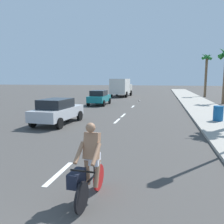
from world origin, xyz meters
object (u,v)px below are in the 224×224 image
(palm_tree_distant, at_px, (206,63))
(trash_bin_far, at_px, (218,113))
(delivery_truck, at_px, (121,87))
(parked_car_teal, at_px, (99,97))
(cyclist, at_px, (88,166))
(parked_car_silver, at_px, (57,110))

(palm_tree_distant, height_order, trash_bin_far, palm_tree_distant)
(delivery_truck, xyz_separation_m, trash_bin_far, (9.98, -20.63, -0.89))
(parked_car_teal, bearing_deg, cyclist, -75.32)
(trash_bin_far, bearing_deg, palm_tree_distant, 82.71)
(delivery_truck, distance_m, trash_bin_far, 22.93)
(parked_car_silver, bearing_deg, palm_tree_distant, 65.98)
(parked_car_silver, bearing_deg, delivery_truck, 93.39)
(delivery_truck, relative_size, palm_tree_distant, 0.93)
(palm_tree_distant, bearing_deg, delivery_truck, -171.98)
(trash_bin_far, bearing_deg, delivery_truck, 115.83)
(cyclist, relative_size, parked_car_teal, 0.46)
(cyclist, relative_size, parked_car_silver, 0.43)
(cyclist, bearing_deg, palm_tree_distant, -99.51)
(cyclist, xyz_separation_m, palm_tree_distant, (7.93, 33.24, 4.32))
(cyclist, xyz_separation_m, trash_bin_far, (5.06, 10.80, -0.21))
(parked_car_silver, relative_size, palm_tree_distant, 0.62)
(delivery_truck, bearing_deg, palm_tree_distant, 10.23)
(palm_tree_distant, distance_m, trash_bin_far, 23.07)
(delivery_truck, distance_m, palm_tree_distant, 13.48)
(parked_car_teal, xyz_separation_m, palm_tree_distant, (13.01, 14.18, 4.31))
(palm_tree_distant, bearing_deg, cyclist, -103.42)
(cyclist, xyz_separation_m, parked_car_teal, (-5.08, 19.06, 0.01))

